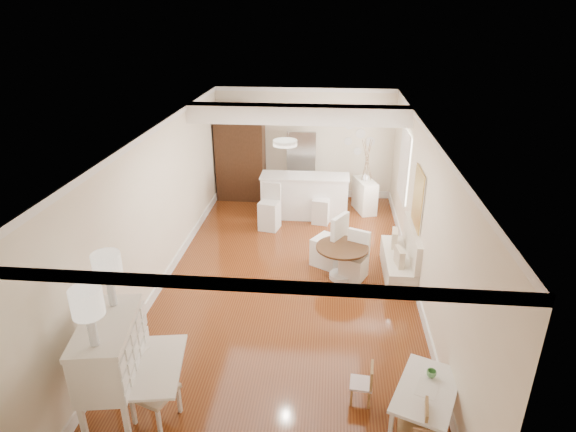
% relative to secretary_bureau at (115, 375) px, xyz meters
% --- Properties ---
extents(room, '(9.00, 9.04, 2.82)m').
position_rel_secretary_bureau_xyz_m(room, '(1.74, 3.64, 1.26)').
color(room, brown).
rests_on(room, ground).
extents(secretary_bureau, '(1.30, 1.32, 1.45)m').
position_rel_secretary_bureau_xyz_m(secretary_bureau, '(0.00, 0.00, 0.00)').
color(secretary_bureau, white).
rests_on(secretary_bureau, ground).
extents(gustavian_armchair, '(0.63, 0.63, 0.85)m').
position_rel_secretary_bureau_xyz_m(gustavian_armchair, '(0.40, 0.10, -0.30)').
color(gustavian_armchair, white).
rests_on(gustavian_armchair, ground).
extents(kids_table, '(0.99, 1.23, 0.53)m').
position_rel_secretary_bureau_xyz_m(kids_table, '(3.60, 0.31, -0.46)').
color(kids_table, silver).
rests_on(kids_table, ground).
extents(kids_chair_a, '(0.36, 0.36, 0.64)m').
position_rel_secretary_bureau_xyz_m(kids_chair_a, '(3.40, -0.03, -0.40)').
color(kids_chair_a, '#9A7446').
rests_on(kids_chair_a, ground).
extents(kids_chair_b, '(0.30, 0.30, 0.57)m').
position_rel_secretary_bureau_xyz_m(kids_chair_b, '(2.87, 0.61, -0.44)').
color(kids_chair_b, '#AB834E').
rests_on(kids_chair_b, ground).
extents(banquette, '(0.52, 1.60, 0.98)m').
position_rel_secretary_bureau_xyz_m(banquette, '(3.69, 3.81, -0.23)').
color(banquette, silver).
rests_on(banquette, ground).
extents(dining_table, '(1.10, 1.10, 0.65)m').
position_rel_secretary_bureau_xyz_m(dining_table, '(2.65, 3.63, -0.40)').
color(dining_table, '#472B17').
rests_on(dining_table, ground).
extents(slip_chair_near, '(0.57, 0.57, 0.89)m').
position_rel_secretary_bureau_xyz_m(slip_chair_near, '(2.88, 3.66, -0.28)').
color(slip_chair_near, white).
rests_on(slip_chair_near, ground).
extents(slip_chair_far, '(0.72, 0.72, 1.08)m').
position_rel_secretary_bureau_xyz_m(slip_chair_far, '(2.40, 4.13, -0.18)').
color(slip_chair_far, white).
rests_on(slip_chair_far, ground).
extents(breakfast_counter, '(2.05, 0.65, 1.03)m').
position_rel_secretary_bureau_xyz_m(breakfast_counter, '(1.80, 6.41, -0.21)').
color(breakfast_counter, white).
rests_on(breakfast_counter, ground).
extents(bar_stool_left, '(0.50, 0.50, 1.04)m').
position_rel_secretary_bureau_xyz_m(bar_stool_left, '(1.06, 5.64, -0.20)').
color(bar_stool_left, silver).
rests_on(bar_stool_left, ground).
extents(bar_stool_right, '(0.43, 0.43, 0.93)m').
position_rel_secretary_bureau_xyz_m(bar_stool_right, '(2.21, 6.09, -0.26)').
color(bar_stool_right, silver).
rests_on(bar_stool_right, ground).
extents(pantry_cabinet, '(1.20, 0.60, 2.30)m').
position_rel_secretary_bureau_xyz_m(pantry_cabinet, '(0.10, 7.49, 0.43)').
color(pantry_cabinet, '#381E11').
rests_on(pantry_cabinet, ground).
extents(fridge, '(0.75, 0.65, 1.80)m').
position_rel_secretary_bureau_xyz_m(fridge, '(2.00, 7.46, 0.18)').
color(fridge, silver).
rests_on(fridge, ground).
extents(sideboard, '(0.59, 0.90, 0.79)m').
position_rel_secretary_bureau_xyz_m(sideboard, '(3.24, 6.90, -0.33)').
color(sideboard, white).
rests_on(sideboard, ground).
extents(pencil_cup, '(0.15, 0.15, 0.09)m').
position_rel_secretary_bureau_xyz_m(pencil_cup, '(3.68, 0.52, -0.14)').
color(pencil_cup, '#63A862').
rests_on(pencil_cup, kids_table).
extents(branch_vase, '(0.18, 0.18, 0.17)m').
position_rel_secretary_bureau_xyz_m(branch_vase, '(3.22, 6.93, 0.15)').
color(branch_vase, white).
rests_on(branch_vase, sideboard).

